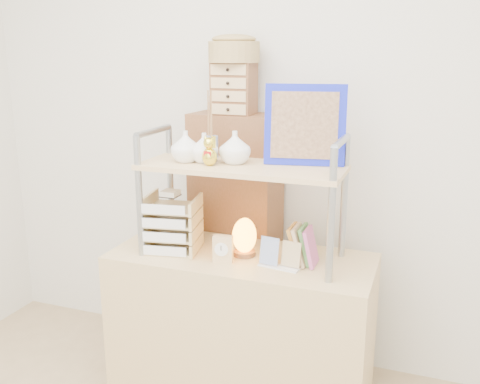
# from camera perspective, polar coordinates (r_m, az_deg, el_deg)

# --- Properties ---
(room_shell) EXTENTS (3.42, 3.41, 2.61)m
(room_shell) POSITION_cam_1_polar(r_m,az_deg,el_deg) (1.56, -10.46, 16.06)
(room_shell) COLOR silver
(room_shell) RESTS_ON ground
(desk) EXTENTS (1.20, 0.50, 0.75)m
(desk) POSITION_cam_1_polar(r_m,az_deg,el_deg) (2.62, 0.14, -14.42)
(desk) COLOR tan
(desk) RESTS_ON ground
(cabinet) EXTENTS (0.47, 0.28, 1.35)m
(cabinet) POSITION_cam_1_polar(r_m,az_deg,el_deg) (2.86, -0.45, -5.19)
(cabinet) COLOR brown
(cabinet) RESTS_ON ground
(hutch) EXTENTS (0.90, 0.34, 0.77)m
(hutch) POSITION_cam_1_polar(r_m,az_deg,el_deg) (2.35, -0.00, 3.26)
(hutch) COLOR #90969D
(hutch) RESTS_ON desk
(letter_tray) EXTENTS (0.27, 0.26, 0.29)m
(letter_tray) POSITION_cam_1_polar(r_m,az_deg,el_deg) (2.51, -7.28, -3.66)
(letter_tray) COLOR tan
(letter_tray) RESTS_ON desk
(salt_lamp) EXTENTS (0.12, 0.11, 0.18)m
(salt_lamp) POSITION_cam_1_polar(r_m,az_deg,el_deg) (2.43, 0.47, -4.77)
(salt_lamp) COLOR brown
(salt_lamp) RESTS_ON desk
(desk_clock) EXTENTS (0.09, 0.05, 0.12)m
(desk_clock) POSITION_cam_1_polar(r_m,az_deg,el_deg) (2.36, -1.84, -6.11)
(desk_clock) COLOR tan
(desk_clock) RESTS_ON desk
(postcard_stand) EXTENTS (0.19, 0.08, 0.13)m
(postcard_stand) POSITION_cam_1_polar(r_m,az_deg,el_deg) (2.32, 4.21, -7.19)
(postcard_stand) COLOR white
(postcard_stand) RESTS_ON desk
(drawer_chest) EXTENTS (0.20, 0.16, 0.25)m
(drawer_chest) POSITION_cam_1_polar(r_m,az_deg,el_deg) (2.68, -0.66, 10.96)
(drawer_chest) COLOR brown
(drawer_chest) RESTS_ON cabinet
(woven_basket) EXTENTS (0.25, 0.25, 0.10)m
(woven_basket) POSITION_cam_1_polar(r_m,az_deg,el_deg) (2.67, -0.65, 14.71)
(woven_basket) COLOR olive
(woven_basket) RESTS_ON drawer_chest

